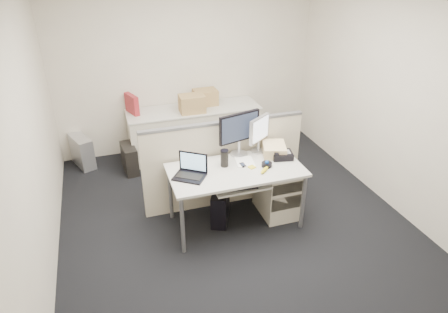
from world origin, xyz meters
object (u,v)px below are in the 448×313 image
object	(u,v)px
desk	(236,174)
laptop	(189,168)
desk_phone	(282,155)
monitor_main	(239,134)

from	to	relation	value
desk	laptop	size ratio (longest dim) A/B	4.62
desk	desk_phone	distance (m)	0.61
desk	desk_phone	bearing A→B (deg)	7.59
laptop	monitor_main	bearing A→B (deg)	61.77
monitor_main	desk_phone	size ratio (longest dim) A/B	2.26
laptop	desk_phone	world-z (taller)	laptop
laptop	desk	bearing A→B (deg)	37.51
monitor_main	laptop	xyz separation A→B (m)	(-0.69, -0.34, -0.14)
desk	monitor_main	bearing A→B (deg)	64.89
desk	desk_phone	size ratio (longest dim) A/B	6.39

